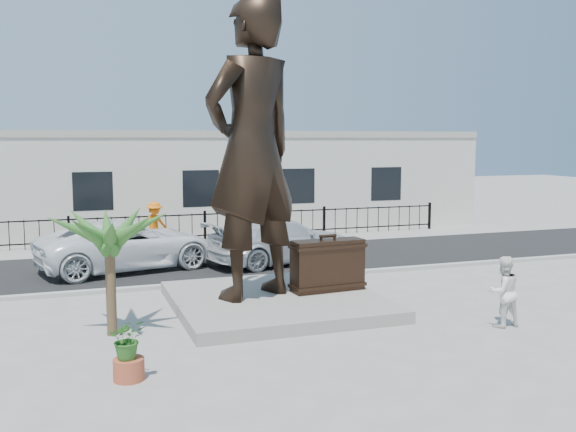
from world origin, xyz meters
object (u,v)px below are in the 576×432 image
object	(u,v)px
statue	(252,149)
suitcase	(328,265)
tourist	(503,292)
car_white	(129,245)

from	to	relation	value
statue	suitcase	xyz separation A→B (m)	(2.07, -0.03, -3.09)
statue	suitcase	world-z (taller)	statue
statue	suitcase	bearing A→B (deg)	155.23
statue	tourist	distance (m)	6.92
statue	car_white	distance (m)	7.36
tourist	car_white	size ratio (longest dim) A/B	0.28
statue	tourist	bearing A→B (deg)	121.17
statue	tourist	xyz separation A→B (m)	(5.01, -3.50, -3.25)
suitcase	statue	bearing A→B (deg)	174.69
car_white	tourist	bearing A→B (deg)	-155.46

